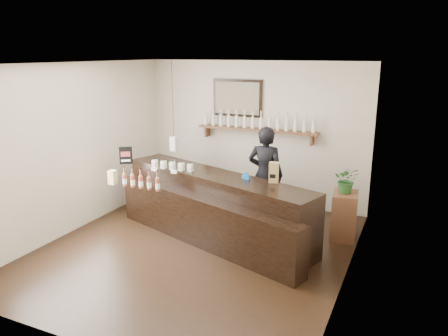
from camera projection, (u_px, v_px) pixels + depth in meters
ground at (196, 249)px, 6.76m from camera, size 5.00×5.00×0.00m
room_shell at (194, 141)px, 6.32m from camera, size 5.00×5.00×5.00m
back_wall_decor at (245, 116)px, 8.45m from camera, size 2.66×0.96×1.69m
counter at (212, 208)px, 7.12m from camera, size 3.69×2.11×1.20m
promo_sign at (126, 155)px, 7.69m from camera, size 0.20×0.14×0.32m
paper_bag at (274, 172)px, 6.62m from camera, size 0.16×0.14×0.31m
tape_dispenser at (246, 177)px, 6.82m from camera, size 0.13×0.07×0.11m
side_cabinet at (344, 216)px, 7.07m from camera, size 0.44×0.57×0.77m
potted_plant at (347, 180)px, 6.91m from camera, size 0.45×0.41×0.43m
shopkeeper at (265, 169)px, 7.64m from camera, size 0.73×0.50×1.95m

